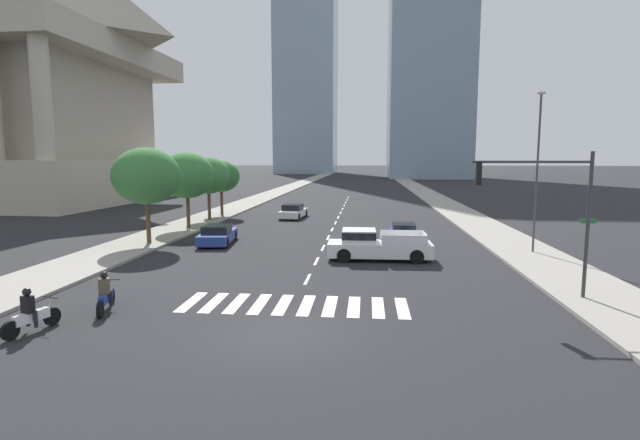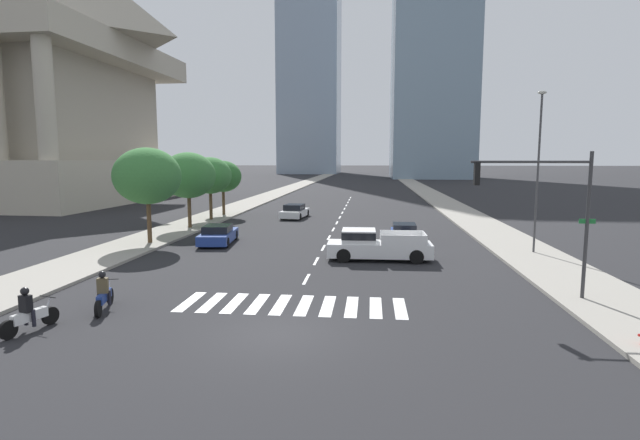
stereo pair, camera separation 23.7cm
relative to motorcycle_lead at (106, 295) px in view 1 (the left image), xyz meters
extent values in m
plane|color=#232326|center=(6.74, -1.68, -0.58)|extent=(800.00, 800.00, 0.00)
cube|color=gray|center=(18.78, 28.32, -0.51)|extent=(4.00, 260.00, 0.15)
cube|color=gray|center=(-5.30, 28.32, -0.51)|extent=(4.00, 260.00, 0.15)
cube|color=silver|center=(2.69, 1.39, -0.58)|extent=(0.45, 2.64, 0.01)
cube|color=silver|center=(3.59, 1.39, -0.58)|extent=(0.45, 2.64, 0.01)
cube|color=silver|center=(4.49, 1.39, -0.58)|extent=(0.45, 2.64, 0.01)
cube|color=silver|center=(5.39, 1.39, -0.58)|extent=(0.45, 2.64, 0.01)
cube|color=silver|center=(6.29, 1.39, -0.58)|extent=(0.45, 2.64, 0.01)
cube|color=silver|center=(7.19, 1.39, -0.58)|extent=(0.45, 2.64, 0.01)
cube|color=silver|center=(8.09, 1.39, -0.58)|extent=(0.45, 2.64, 0.01)
cube|color=silver|center=(8.99, 1.39, -0.58)|extent=(0.45, 2.64, 0.01)
cube|color=silver|center=(9.89, 1.39, -0.58)|extent=(0.45, 2.64, 0.01)
cube|color=silver|center=(10.79, 1.39, -0.58)|extent=(0.45, 2.64, 0.01)
cube|color=silver|center=(6.74, 5.39, -0.58)|extent=(0.14, 2.00, 0.01)
cube|color=silver|center=(6.74, 9.39, -0.58)|extent=(0.14, 2.00, 0.01)
cube|color=silver|center=(6.74, 13.39, -0.58)|extent=(0.14, 2.00, 0.01)
cube|color=silver|center=(6.74, 17.39, -0.58)|extent=(0.14, 2.00, 0.01)
cube|color=silver|center=(6.74, 21.39, -0.58)|extent=(0.14, 2.00, 0.01)
cube|color=silver|center=(6.74, 25.39, -0.58)|extent=(0.14, 2.00, 0.01)
cube|color=silver|center=(6.74, 29.39, -0.58)|extent=(0.14, 2.00, 0.01)
cube|color=silver|center=(6.74, 33.39, -0.58)|extent=(0.14, 2.00, 0.01)
cube|color=silver|center=(6.74, 37.39, -0.58)|extent=(0.14, 2.00, 0.01)
cube|color=silver|center=(6.74, 41.39, -0.58)|extent=(0.14, 2.00, 0.01)
cube|color=silver|center=(6.74, 45.39, -0.58)|extent=(0.14, 2.00, 0.01)
cube|color=silver|center=(6.74, 49.39, -0.58)|extent=(0.14, 2.00, 0.01)
cube|color=silver|center=(6.74, 53.39, -0.58)|extent=(0.14, 2.00, 0.01)
cylinder|color=black|center=(-0.23, 0.81, -0.28)|extent=(0.28, 0.61, 0.60)
cylinder|color=black|center=(0.22, -0.78, -0.28)|extent=(0.28, 0.61, 0.60)
cube|color=navy|center=(0.00, 0.01, -0.06)|extent=(0.57, 1.33, 0.32)
cylinder|color=#B2B2B7|center=(-0.20, 0.71, 0.02)|extent=(0.14, 0.32, 0.67)
cylinder|color=black|center=(-0.21, 0.76, 0.39)|extent=(0.68, 0.22, 0.04)
cube|color=brown|center=(0.02, -0.08, 0.37)|extent=(0.41, 0.33, 0.55)
sphere|color=black|center=(0.02, -0.08, 0.78)|extent=(0.26, 0.26, 0.26)
cylinder|color=black|center=(-0.18, -0.03, -0.11)|extent=(0.15, 0.15, 0.55)
cylinder|color=black|center=(0.17, 0.06, -0.11)|extent=(0.15, 0.15, 0.55)
cylinder|color=black|center=(-0.97, -1.63, -0.28)|extent=(0.28, 0.61, 0.60)
cylinder|color=black|center=(-1.37, -3.05, -0.28)|extent=(0.28, 0.61, 0.60)
cube|color=silver|center=(-1.17, -2.34, -0.06)|extent=(0.53, 1.20, 0.32)
cylinder|color=#B2B2B7|center=(-1.00, -1.72, 0.02)|extent=(0.14, 0.32, 0.67)
cylinder|color=black|center=(-0.98, -1.68, 0.39)|extent=(0.68, 0.23, 0.04)
cube|color=black|center=(-1.20, -2.43, 0.37)|extent=(0.41, 0.33, 0.55)
sphere|color=black|center=(-1.20, -2.43, 0.78)|extent=(0.26, 0.26, 0.26)
cylinder|color=black|center=(-1.34, -2.29, -0.11)|extent=(0.15, 0.15, 0.55)
cylinder|color=black|center=(-1.00, -2.39, -0.11)|extent=(0.15, 0.15, 0.55)
cube|color=silver|center=(10.15, 10.09, 0.01)|extent=(5.69, 2.05, 0.75)
cube|color=silver|center=(9.02, 10.07, 0.74)|extent=(1.84, 1.83, 0.70)
cube|color=black|center=(9.02, 10.07, 0.82)|extent=(1.86, 1.87, 0.39)
cube|color=silver|center=(11.41, 9.17, 0.66)|extent=(2.38, 0.12, 0.55)
cube|color=silver|center=(11.38, 11.05, 0.66)|extent=(2.38, 0.12, 0.55)
cube|color=silver|center=(12.58, 10.13, 0.66)|extent=(0.11, 1.88, 0.55)
cylinder|color=black|center=(8.24, 9.18, -0.20)|extent=(0.76, 0.27, 0.76)
cylinder|color=black|center=(8.21, 10.93, -0.20)|extent=(0.76, 0.27, 0.76)
cylinder|color=black|center=(12.09, 9.25, -0.20)|extent=(0.76, 0.27, 0.76)
cylinder|color=black|center=(12.06, 11.00, -0.20)|extent=(0.76, 0.27, 0.76)
cube|color=navy|center=(11.89, 15.89, -0.14)|extent=(1.78, 4.30, 0.56)
cube|color=black|center=(11.89, 16.11, 0.40)|extent=(1.53, 1.95, 0.50)
cylinder|color=black|center=(12.62, 14.43, -0.26)|extent=(0.23, 0.64, 0.64)
cylinder|color=black|center=(11.10, 14.46, -0.26)|extent=(0.23, 0.64, 0.64)
cylinder|color=black|center=(12.68, 17.33, -0.26)|extent=(0.23, 0.64, 0.64)
cylinder|color=black|center=(11.15, 17.36, -0.26)|extent=(0.23, 0.64, 0.64)
cube|color=navy|center=(-0.26, 14.23, -0.11)|extent=(2.30, 4.62, 0.62)
cube|color=black|center=(-0.24, 14.01, 0.43)|extent=(1.83, 2.16, 0.46)
cylinder|color=black|center=(-1.25, 15.66, -0.26)|extent=(0.28, 0.66, 0.64)
cylinder|color=black|center=(0.43, 15.82, -0.26)|extent=(0.28, 0.66, 0.64)
cylinder|color=black|center=(-0.95, 12.64, -0.26)|extent=(0.28, 0.66, 0.64)
cylinder|color=black|center=(0.73, 12.81, -0.26)|extent=(0.28, 0.66, 0.64)
cube|color=silver|center=(2.57, 28.45, -0.11)|extent=(2.28, 4.63, 0.61)
cube|color=black|center=(2.55, 28.23, 0.46)|extent=(1.81, 2.17, 0.53)
cylinder|color=black|center=(1.90, 30.05, -0.26)|extent=(0.28, 0.66, 0.64)
cylinder|color=black|center=(3.56, 29.88, -0.26)|extent=(0.28, 0.66, 0.64)
cylinder|color=black|center=(1.59, 27.02, -0.26)|extent=(0.28, 0.66, 0.64)
cylinder|color=black|center=(3.25, 26.86, -0.26)|extent=(0.28, 0.66, 0.64)
cylinder|color=#333335|center=(17.88, 3.01, 2.39)|extent=(0.14, 0.14, 5.65)
cylinder|color=#333335|center=(15.67, 3.01, 4.82)|extent=(4.42, 0.10, 0.10)
cube|color=black|center=(13.71, 3.01, 4.37)|extent=(0.20, 0.28, 0.90)
sphere|color=red|center=(13.71, 3.01, 4.67)|extent=(0.18, 0.18, 0.18)
sphere|color=orange|center=(13.71, 3.01, 4.37)|extent=(0.18, 0.18, 0.18)
sphere|color=green|center=(13.71, 3.01, 4.07)|extent=(0.18, 0.18, 0.18)
cube|color=#19662D|center=(17.88, 3.01, 2.57)|extent=(0.60, 0.04, 0.18)
cylinder|color=#3F3F42|center=(19.08, 12.54, 4.04)|extent=(0.12, 0.12, 8.94)
ellipsoid|color=beige|center=(19.08, 12.54, 8.61)|extent=(0.50, 0.24, 0.20)
cylinder|color=#4C3823|center=(-4.50, 13.28, 0.87)|extent=(0.28, 0.28, 2.59)
ellipsoid|color=#387538|center=(-4.50, 13.28, 3.85)|extent=(4.23, 4.23, 3.59)
cylinder|color=#4C3823|center=(-4.50, 20.27, 0.78)|extent=(0.28, 0.28, 2.42)
ellipsoid|color=#387538|center=(-4.50, 20.27, 3.66)|extent=(4.19, 4.19, 3.56)
cylinder|color=#4C3823|center=(-4.50, 25.39, 0.77)|extent=(0.28, 0.28, 2.40)
ellipsoid|color=#387538|center=(-4.50, 25.39, 3.48)|extent=(3.78, 3.78, 3.22)
cylinder|color=#4C3823|center=(-4.50, 29.14, 0.71)|extent=(0.28, 0.28, 2.29)
ellipsoid|color=#2D662D|center=(-4.50, 29.14, 3.26)|extent=(3.52, 3.52, 2.99)
cube|color=#BCB29E|center=(-35.34, 43.49, 2.10)|extent=(32.35, 32.35, 5.36)
cube|color=#ADA491|center=(-35.34, 43.49, 10.71)|extent=(25.23, 25.23, 11.87)
cylinder|color=#BCB29E|center=(-22.02, 28.88, 10.71)|extent=(1.80, 1.80, 11.87)
cube|color=#BCB29E|center=(-35.34, 43.49, 18.14)|extent=(32.35, 32.35, 3.00)
cube|color=#8C9EB2|center=(-13.72, 170.81, 59.88)|extent=(21.81, 25.90, 120.93)
cube|color=#7A93A8|center=(26.60, 130.34, 36.09)|extent=(22.40, 28.67, 73.33)
camera|label=1|loc=(9.42, -16.32, 4.93)|focal=27.26mm
camera|label=2|loc=(9.66, -16.30, 4.93)|focal=27.26mm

